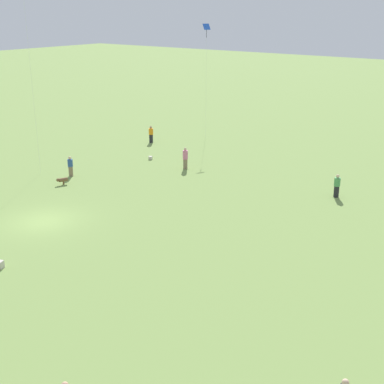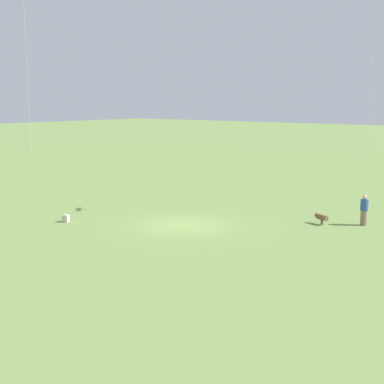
% 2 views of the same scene
% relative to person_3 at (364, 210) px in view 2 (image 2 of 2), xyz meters
% --- Properties ---
extents(ground_plane, '(240.00, 240.00, 0.00)m').
position_rel_person_3_xyz_m(ground_plane, '(7.39, 5.92, -0.80)').
color(ground_plane, '#7A994C').
extents(person_3, '(0.57, 0.57, 1.62)m').
position_rel_person_3_xyz_m(person_3, '(0.00, 0.00, 0.00)').
color(person_3, '#847056').
rests_on(person_3, ground_plane).
extents(dog_1, '(0.86, 0.55, 0.55)m').
position_rel_person_3_xyz_m(dog_1, '(1.86, 1.15, -0.42)').
color(dog_1, brown).
rests_on(dog_1, ground_plane).
extents(picnic_bag_0, '(0.40, 0.40, 0.40)m').
position_rel_person_3_xyz_m(picnic_bag_0, '(12.82, 9.28, -0.60)').
color(picnic_bag_0, beige).
rests_on(picnic_bag_0, ground_plane).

